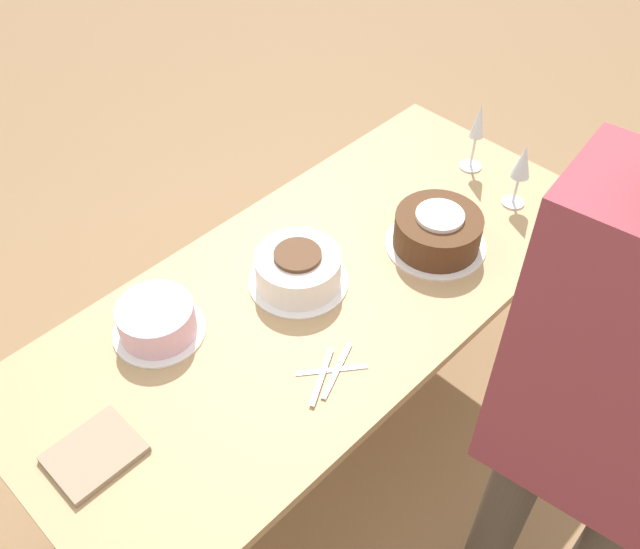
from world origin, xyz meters
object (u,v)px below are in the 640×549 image
at_px(wine_glass_far, 522,165).
at_px(person_cutting, 614,414).
at_px(cake_front_chocolate, 437,231).
at_px(cake_back_decorated, 157,320).
at_px(wine_glass_near, 478,127).
at_px(cake_center_white, 298,269).

distance_m(wine_glass_far, person_cutting, 0.91).
bearing_deg(cake_front_chocolate, wine_glass_far, -9.40).
bearing_deg(cake_back_decorated, wine_glass_near, -7.96).
bearing_deg(wine_glass_near, cake_back_decorated, 172.04).
height_order(cake_back_decorated, wine_glass_near, wine_glass_near).
bearing_deg(wine_glass_near, person_cutting, -132.42).
relative_size(cake_center_white, wine_glass_near, 1.18).
bearing_deg(person_cutting, cake_back_decorated, 12.47).
distance_m(cake_center_white, cake_back_decorated, 0.38).
xyz_separation_m(wine_glass_near, person_cutting, (-0.72, -0.79, 0.13)).
xyz_separation_m(cake_back_decorated, wine_glass_near, (1.07, -0.15, 0.10)).
distance_m(wine_glass_near, wine_glass_far, 0.20).
distance_m(cake_front_chocolate, cake_back_decorated, 0.77).
bearing_deg(person_cutting, cake_front_chocolate, -37.45).
distance_m(cake_front_chocolate, person_cutting, 0.78).
bearing_deg(wine_glass_near, cake_front_chocolate, -158.25).
bearing_deg(cake_back_decorated, cake_front_chocolate, -22.10).
height_order(wine_glass_far, person_cutting, person_cutting).
xyz_separation_m(cake_front_chocolate, cake_back_decorated, (-0.72, 0.29, -0.01)).
xyz_separation_m(cake_center_white, person_cutting, (-0.01, -0.82, 0.22)).
relative_size(wine_glass_near, wine_glass_far, 1.10).
distance_m(cake_center_white, person_cutting, 0.85).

